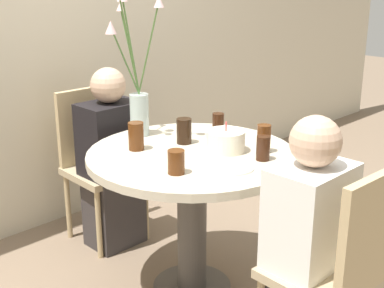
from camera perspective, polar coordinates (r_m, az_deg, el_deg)
wall_back at (r=3.43m, az=-15.18°, el=12.61°), size 8.00×0.05×2.60m
dining_table at (r=2.62m, az=0.00°, el=-4.33°), size 1.01×1.01×0.76m
chair_near_front at (r=3.28m, az=-10.11°, el=-1.24°), size 0.41×0.41×0.92m
chair_far_back at (r=2.17m, az=15.67°, el=-12.30°), size 0.42×0.42×0.92m
birthday_cake at (r=2.57m, az=3.62°, el=0.33°), size 0.19×0.19×0.15m
flower_vase at (r=2.76m, az=-5.94°, el=5.82°), size 0.21×0.31×0.75m
side_plate at (r=2.36m, az=4.34°, el=-2.52°), size 0.19×0.19×0.01m
drink_glass_0 at (r=2.46m, az=7.59°, el=-0.43°), size 0.06×0.06×0.11m
drink_glass_1 at (r=2.80m, az=2.80°, el=2.09°), size 0.06×0.06×0.12m
drink_glass_2 at (r=2.67m, az=-0.85°, el=1.40°), size 0.08×0.08×0.13m
drink_glass_3 at (r=2.56m, az=7.67°, el=0.57°), size 0.07×0.07×0.14m
drink_glass_4 at (r=2.59m, az=-5.99°, el=0.84°), size 0.08×0.08×0.14m
drink_glass_5 at (r=2.28m, az=-1.70°, el=-1.92°), size 0.07×0.07×0.10m
person_woman at (r=3.16m, az=-8.52°, el=-2.20°), size 0.34×0.24×1.08m
person_boy at (r=2.25m, az=12.17°, el=-11.25°), size 0.34×0.24×1.08m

